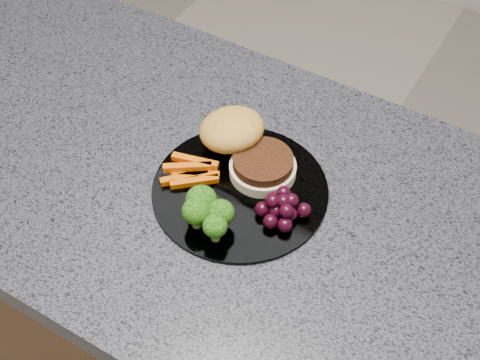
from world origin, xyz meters
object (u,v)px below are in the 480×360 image
island_cabinet (201,322)px  burger (243,144)px  plate (240,190)px  grape_bunch (282,208)px

island_cabinet → burger: bearing=47.2°
plate → burger: bearing=117.7°
island_cabinet → grape_bunch: 0.52m
island_cabinet → plate: (0.09, 0.00, 0.47)m
grape_bunch → burger: bearing=146.3°
island_cabinet → grape_bunch: (0.17, -0.01, 0.49)m
island_cabinet → grape_bunch: bearing=-2.3°
island_cabinet → plate: bearing=2.7°
island_cabinet → burger: burger is taller
island_cabinet → grape_bunch: grape_bunch is taller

